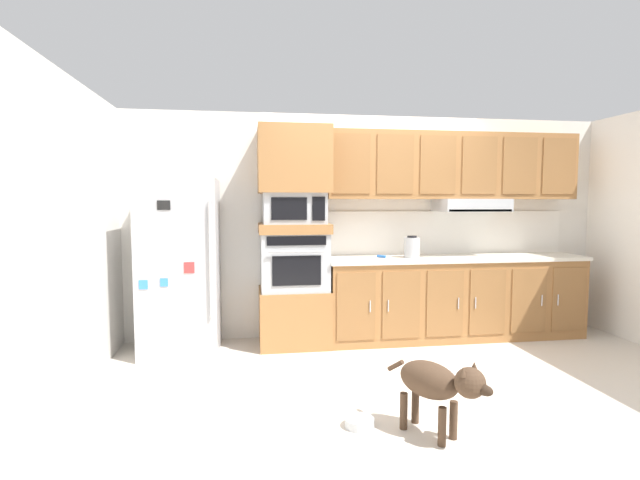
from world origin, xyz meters
The scene contains 17 objects.
ground_plane centered at (0.00, 0.00, 0.00)m, with size 9.60×9.60×0.00m, color beige.
back_kitchen_wall centered at (0.00, 1.11, 1.25)m, with size 6.20×0.12×2.50m, color silver.
side_panel_left centered at (-2.80, 0.00, 1.25)m, with size 0.12×7.10×2.50m, color silver.
refrigerator centered at (-2.08, 0.68, 0.88)m, with size 0.76×0.73×1.76m.
oven_base_cabinet centered at (-0.92, 0.75, 0.30)m, with size 0.74×0.62×0.60m, color #996638.
built_in_oven centered at (-0.92, 0.75, 0.90)m, with size 0.70×0.62×0.60m.
appliance_mid_shelf centered at (-0.92, 0.75, 1.25)m, with size 0.74×0.62×0.10m, color #996638.
microwave centered at (-0.92, 0.75, 1.46)m, with size 0.64×0.54×0.32m.
appliance_upper_cabinet centered at (-0.92, 0.75, 1.96)m, with size 0.74×0.62×0.68m, color #996638.
lower_cabinet_run centered at (0.89, 0.75, 0.44)m, with size 2.88×0.63×0.88m.
countertop_slab centered at (0.89, 0.75, 0.90)m, with size 2.92×0.64×0.04m, color silver.
backsplash_panel centered at (0.89, 1.04, 1.17)m, with size 2.92×0.02×0.50m, color white.
upper_cabinet_with_hood centered at (0.90, 0.87, 1.90)m, with size 2.88×0.48×0.88m.
screwdriver centered at (0.05, 0.76, 0.93)m, with size 0.17×0.17×0.03m.
electric_kettle centered at (0.37, 0.70, 1.03)m, with size 0.17×0.17×0.24m.
dog centered at (-0.20, -1.39, 0.36)m, with size 0.49×0.68×0.54m.
dog_food_bowl centered at (-0.66, -1.18, 0.03)m, with size 0.20×0.20×0.06m.
Camera 1 is at (-1.38, -4.18, 1.52)m, focal length 26.34 mm.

